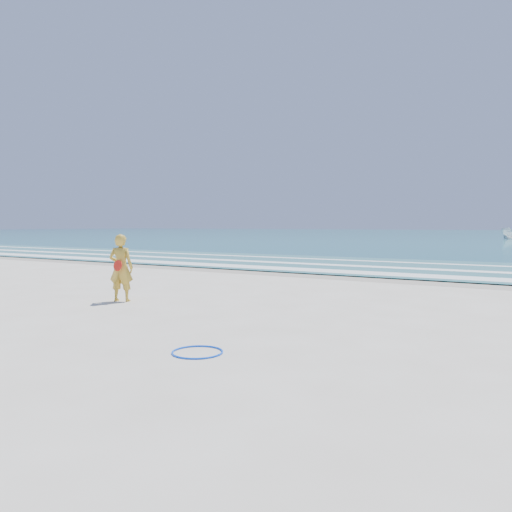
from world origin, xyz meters
The scene contains 8 objects.
ground centered at (0.00, 0.00, 0.00)m, with size 400.00×400.00×0.00m, color silver.
wet_sand centered at (0.00, 9.00, 0.00)m, with size 400.00×2.40×0.00m, color #B2A893.
shallow centered at (0.00, 14.00, 0.04)m, with size 400.00×10.00×0.01m, color #59B7AD.
foam_near centered at (0.00, 10.30, 0.05)m, with size 400.00×1.40×0.01m, color white.
foam_mid centered at (0.00, 13.20, 0.05)m, with size 400.00×0.90×0.01m, color white.
foam_far centered at (0.00, 16.50, 0.05)m, with size 400.00×0.60×0.01m, color white.
hoop centered at (3.67, -2.51, 0.01)m, with size 0.77×0.77×0.03m, color #0E53FE.
woman centered at (-1.08, 0.46, 0.84)m, with size 0.72×0.61×1.67m.
Camera 1 is at (8.25, -8.24, 1.89)m, focal length 35.00 mm.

